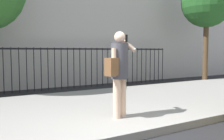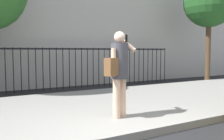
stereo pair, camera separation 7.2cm
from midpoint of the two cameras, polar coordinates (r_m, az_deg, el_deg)
sidewalk at (r=6.00m, az=-7.60°, el=-9.10°), size 28.00×4.40×0.15m
iron_fence at (r=9.38m, az=-16.22°, el=1.49°), size 12.03×0.04×1.60m
pedestrian_on_phone at (r=4.86m, az=2.00°, el=0.48°), size 0.72×0.56×1.70m
street_tree_mid at (r=12.40m, az=21.70°, el=14.30°), size 2.29×2.29×4.84m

